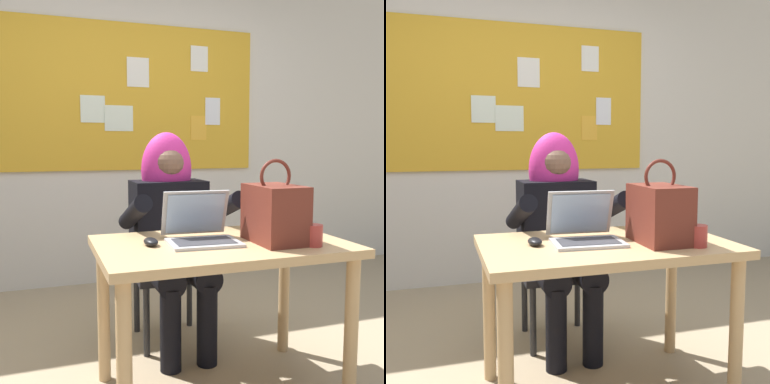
# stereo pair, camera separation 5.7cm
# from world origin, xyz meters

# --- Properties ---
(wall_back_bulletin) EXTENTS (6.42, 2.11, 2.68)m
(wall_back_bulletin) POSITION_xyz_m (0.00, 1.98, 1.35)
(wall_back_bulletin) COLOR silver
(wall_back_bulletin) RESTS_ON ground
(desk_main) EXTENTS (1.13, 0.70, 0.72)m
(desk_main) POSITION_xyz_m (0.15, 0.05, 0.62)
(desk_main) COLOR tan
(desk_main) RESTS_ON ground
(chair_at_desk) EXTENTS (0.44, 0.44, 0.88)m
(chair_at_desk) POSITION_xyz_m (0.09, 0.76, 0.49)
(chair_at_desk) COLOR black
(chair_at_desk) RESTS_ON ground
(person_costumed) EXTENTS (0.59, 0.60, 1.23)m
(person_costumed) POSITION_xyz_m (0.09, 0.63, 0.72)
(person_costumed) COLOR black
(person_costumed) RESTS_ON ground
(laptop) EXTENTS (0.34, 0.33, 0.23)m
(laptop) POSITION_xyz_m (0.06, 0.09, 0.77)
(laptop) COLOR #B7B7BC
(laptop) RESTS_ON desk_main
(computer_mouse) EXTENTS (0.06, 0.11, 0.03)m
(computer_mouse) POSITION_xyz_m (-0.17, 0.08, 0.74)
(computer_mouse) COLOR black
(computer_mouse) RESTS_ON desk_main
(handbag) EXTENTS (0.20, 0.30, 0.38)m
(handbag) POSITION_xyz_m (0.38, -0.03, 0.86)
(handbag) COLOR maroon
(handbag) RESTS_ON desk_main
(coffee_mug) EXTENTS (0.08, 0.08, 0.09)m
(coffee_mug) POSITION_xyz_m (0.50, -0.16, 0.77)
(coffee_mug) COLOR #B23833
(coffee_mug) RESTS_ON desk_main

